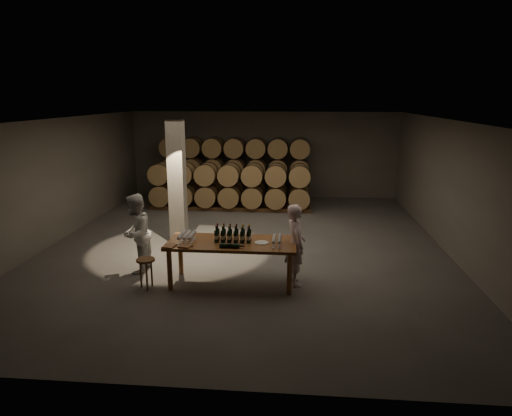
# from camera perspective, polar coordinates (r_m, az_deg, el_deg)

# --- Properties ---
(room) EXTENTS (12.00, 12.00, 12.00)m
(room) POSITION_cam_1_polar(r_m,az_deg,el_deg) (11.99, -9.83, 3.25)
(room) COLOR #52504D
(room) RESTS_ON ground
(tasting_table) EXTENTS (2.60, 1.10, 0.90)m
(tasting_table) POSITION_cam_1_polar(r_m,az_deg,el_deg) (9.26, -3.05, -4.84)
(tasting_table) COLOR brown
(tasting_table) RESTS_ON ground
(barrel_stack_back) EXTENTS (5.48, 0.95, 2.31)m
(barrel_stack_back) POSITION_cam_1_polar(r_m,az_deg,el_deg) (16.73, -2.61, 5.00)
(barrel_stack_back) COLOR #502F1B
(barrel_stack_back) RESTS_ON ground
(barrel_stack_front) EXTENTS (5.48, 0.95, 1.57)m
(barrel_stack_front) POSITION_cam_1_polar(r_m,az_deg,el_deg) (15.43, -3.29, 2.85)
(barrel_stack_front) COLOR #502F1B
(barrel_stack_front) RESTS_ON ground
(bottle_cluster) EXTENTS (0.74, 0.24, 0.35)m
(bottle_cluster) POSITION_cam_1_polar(r_m,az_deg,el_deg) (9.20, -2.90, -3.46)
(bottle_cluster) COLOR black
(bottle_cluster) RESTS_ON tasting_table
(lying_bottles) EXTENTS (0.49, 0.09, 0.09)m
(lying_bottles) POSITION_cam_1_polar(r_m,az_deg,el_deg) (8.85, -3.24, -4.74)
(lying_bottles) COLOR black
(lying_bottles) RESTS_ON tasting_table
(glass_cluster_left) EXTENTS (0.30, 0.52, 0.17)m
(glass_cluster_left) POSITION_cam_1_polar(r_m,az_deg,el_deg) (9.32, -8.64, -3.38)
(glass_cluster_left) COLOR silver
(glass_cluster_left) RESTS_ON tasting_table
(glass_cluster_right) EXTENTS (0.19, 0.52, 0.16)m
(glass_cluster_right) POSITION_cam_1_polar(r_m,az_deg,el_deg) (9.03, 2.61, -3.89)
(glass_cluster_right) COLOR silver
(glass_cluster_right) RESTS_ON tasting_table
(plate) EXTENTS (0.28, 0.28, 0.02)m
(plate) POSITION_cam_1_polar(r_m,az_deg,el_deg) (9.13, 0.71, -4.35)
(plate) COLOR white
(plate) RESTS_ON tasting_table
(notebook_near) EXTENTS (0.27, 0.23, 0.03)m
(notebook_near) POSITION_cam_1_polar(r_m,az_deg,el_deg) (9.00, -8.88, -4.75)
(notebook_near) COLOR brown
(notebook_near) RESTS_ON tasting_table
(notebook_corner) EXTENTS (0.26, 0.31, 0.02)m
(notebook_corner) POSITION_cam_1_polar(r_m,az_deg,el_deg) (9.09, -10.75, -4.67)
(notebook_corner) COLOR brown
(notebook_corner) RESTS_ON tasting_table
(pen) EXTENTS (0.12, 0.03, 0.01)m
(pen) POSITION_cam_1_polar(r_m,az_deg,el_deg) (9.00, -8.19, -4.80)
(pen) COLOR black
(pen) RESTS_ON tasting_table
(stool) EXTENTS (0.37, 0.37, 0.61)m
(stool) POSITION_cam_1_polar(r_m,az_deg,el_deg) (9.39, -13.61, -6.85)
(stool) COLOR #502F1B
(stool) RESTS_ON ground
(person_man) EXTENTS (0.56, 0.70, 1.68)m
(person_man) POSITION_cam_1_polar(r_m,az_deg,el_deg) (9.26, 4.95, -4.60)
(person_man) COLOR silver
(person_man) RESTS_ON ground
(person_woman) EXTENTS (0.66, 0.85, 1.73)m
(person_woman) POSITION_cam_1_polar(r_m,az_deg,el_deg) (10.21, -14.77, -3.09)
(person_woman) COLOR silver
(person_woman) RESTS_ON ground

